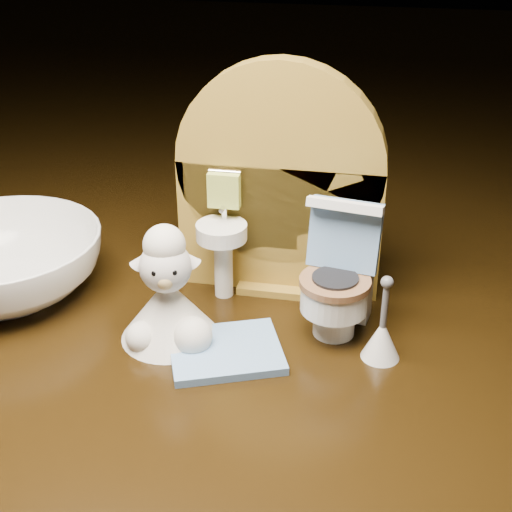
{
  "coord_description": "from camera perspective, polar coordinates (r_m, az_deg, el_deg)",
  "views": [
    {
      "loc": [
        0.06,
        -0.34,
        0.24
      ],
      "look_at": [
        -0.01,
        0.02,
        0.05
      ],
      "focal_mm": 50.0,
      "sensor_mm": 36.0,
      "label": 1
    }
  ],
  "objects": [
    {
      "name": "backdrop_panel",
      "position": [
        0.45,
        1.8,
        4.92
      ],
      "size": [
        0.13,
        0.05,
        0.15
      ],
      "color": "olive",
      "rests_on": "ground"
    },
    {
      "name": "toy_toilet",
      "position": [
        0.42,
        6.68,
        -2.19
      ],
      "size": [
        0.05,
        0.06,
        0.08
      ],
      "rotation": [
        0.0,
        0.0,
        -0.16
      ],
      "color": "white",
      "rests_on": "ground"
    },
    {
      "name": "bath_mat",
      "position": [
        0.41,
        -2.44,
        -7.61
      ],
      "size": [
        0.08,
        0.07,
        0.0
      ],
      "primitive_type": "cube",
      "rotation": [
        0.0,
        0.0,
        0.38
      ],
      "color": "#6992C3",
      "rests_on": "ground"
    },
    {
      "name": "toilet_brush",
      "position": [
        0.41,
        10.03,
        -6.37
      ],
      "size": [
        0.02,
        0.02,
        0.05
      ],
      "color": "white",
      "rests_on": "ground"
    },
    {
      "name": "plush_lamb",
      "position": [
        0.41,
        -7.03,
        -3.56
      ],
      "size": [
        0.06,
        0.06,
        0.07
      ],
      "rotation": [
        0.0,
        0.0,
        0.27
      ],
      "color": "silver",
      "rests_on": "ground"
    },
    {
      "name": "ceramic_bowl",
      "position": [
        0.49,
        -19.66,
        -0.61
      ],
      "size": [
        0.17,
        0.17,
        0.04
      ],
      "primitive_type": "imported",
      "rotation": [
        0.0,
        0.0,
        -0.36
      ],
      "color": "white",
      "rests_on": "ground"
    }
  ]
}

